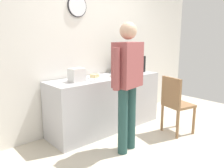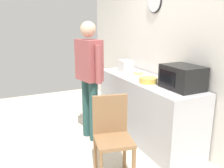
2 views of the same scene
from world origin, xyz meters
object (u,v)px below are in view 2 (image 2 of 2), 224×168
(microwave, at_px, (182,77))
(salad_bowl, at_px, (148,80))
(toaster, at_px, (125,66))
(person_standing, at_px, (89,72))
(fork_utensil, at_px, (122,75))
(wooden_chair, at_px, (112,133))
(sandwich_plate, at_px, (139,75))
(spoon_utensil, at_px, (164,78))

(microwave, height_order, salad_bowl, microwave)
(toaster, bearing_deg, person_standing, -68.72)
(salad_bowl, height_order, toaster, toaster)
(fork_utensil, relative_size, person_standing, 0.10)
(salad_bowl, bearing_deg, wooden_chair, -58.10)
(microwave, xyz_separation_m, salad_bowl, (-0.45, -0.20, -0.11))
(sandwich_plate, distance_m, fork_utensil, 0.27)
(microwave, xyz_separation_m, person_standing, (-0.95, -0.89, -0.03))
(toaster, distance_m, person_standing, 0.82)
(salad_bowl, xyz_separation_m, fork_utensil, (-0.59, -0.10, -0.03))
(microwave, height_order, person_standing, person_standing)
(spoon_utensil, height_order, wooden_chair, wooden_chair)
(salad_bowl, bearing_deg, person_standing, -125.59)
(fork_utensil, bearing_deg, salad_bowl, 9.76)
(fork_utensil, distance_m, person_standing, 0.61)
(spoon_utensil, distance_m, person_standing, 1.13)
(microwave, distance_m, sandwich_plate, 0.90)
(toaster, bearing_deg, salad_bowl, -5.03)
(salad_bowl, height_order, spoon_utensil, salad_bowl)
(fork_utensil, relative_size, wooden_chair, 0.18)
(sandwich_plate, bearing_deg, microwave, 5.93)
(fork_utensil, bearing_deg, spoon_utensil, 46.53)
(wooden_chair, bearing_deg, salad_bowl, 121.90)
(fork_utensil, xyz_separation_m, person_standing, (0.09, -0.59, 0.12))
(sandwich_plate, xyz_separation_m, spoon_utensil, (0.29, 0.26, -0.02))
(toaster, bearing_deg, spoon_utensil, 24.96)
(spoon_utensil, bearing_deg, wooden_chair, -61.43)
(fork_utensil, bearing_deg, microwave, 16.26)
(spoon_utensil, relative_size, person_standing, 0.10)
(toaster, xyz_separation_m, spoon_utensil, (0.65, 0.30, -0.10))
(sandwich_plate, height_order, spoon_utensil, sandwich_plate)
(microwave, relative_size, sandwich_plate, 2.08)
(sandwich_plate, relative_size, wooden_chair, 0.26)
(fork_utensil, height_order, spoon_utensil, same)
(sandwich_plate, xyz_separation_m, toaster, (-0.36, -0.04, 0.08))
(salad_bowl, xyz_separation_m, spoon_utensil, (-0.14, 0.37, -0.03))
(salad_bowl, distance_m, fork_utensil, 0.60)
(microwave, relative_size, fork_utensil, 2.94)
(salad_bowl, bearing_deg, toaster, 174.97)
(microwave, height_order, spoon_utensil, microwave)
(toaster, xyz_separation_m, wooden_chair, (1.29, -0.87, -0.48))
(person_standing, xyz_separation_m, wooden_chair, (0.99, -0.11, -0.50))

